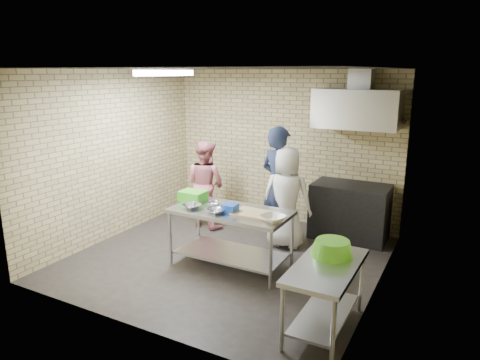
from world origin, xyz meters
name	(u,v)px	position (x,y,z in m)	size (l,w,h in m)	color
floor	(228,258)	(0.00, 0.00, 0.00)	(4.20, 4.20, 0.00)	black
ceiling	(226,68)	(0.00, 0.00, 2.70)	(4.20, 4.20, 0.00)	black
back_wall	(283,147)	(0.00, 2.00, 1.35)	(4.20, 0.06, 2.70)	tan
front_wall	(127,207)	(0.00, -2.00, 1.35)	(4.20, 0.06, 2.70)	tan
left_wall	(114,155)	(-2.10, 0.00, 1.35)	(0.06, 4.00, 2.70)	tan
right_wall	(382,187)	(2.10, 0.00, 1.35)	(0.06, 4.00, 2.70)	tan
prep_table	(231,238)	(0.16, -0.19, 0.41)	(1.64, 0.82, 0.82)	#ABADB1
side_counter	(325,298)	(1.80, -1.10, 0.38)	(0.60, 1.20, 0.75)	silver
stove	(350,211)	(1.35, 1.65, 0.45)	(1.20, 0.70, 0.90)	black
range_hood	(357,109)	(1.35, 1.70, 2.10)	(1.30, 0.60, 0.60)	silver
hood_duct	(361,79)	(1.35, 1.85, 2.55)	(0.35, 0.30, 0.30)	#A5A8AD
wall_shelf	(379,120)	(1.65, 1.89, 1.92)	(0.80, 0.20, 0.04)	#3F2B19
fluorescent_fixture	(165,73)	(-1.00, 0.00, 2.64)	(0.10, 1.25, 0.08)	white
green_crate	(193,196)	(-0.54, -0.07, 0.89)	(0.36, 0.27, 0.15)	green
blue_tub	(230,208)	(0.21, -0.29, 0.88)	(0.18, 0.18, 0.12)	#1742AF
cutting_board	(253,213)	(0.51, -0.21, 0.83)	(0.50, 0.38, 0.03)	tan
mixing_bowl_a	(192,206)	(-0.34, -0.39, 0.85)	(0.26, 0.26, 0.06)	#A9ABB0
mixing_bowl_b	(214,204)	(-0.14, -0.14, 0.85)	(0.20, 0.20, 0.06)	silver
mixing_bowl_c	(216,211)	(0.06, -0.41, 0.85)	(0.24, 0.24, 0.06)	silver
ceramic_bowl	(273,218)	(0.86, -0.34, 0.86)	(0.32, 0.32, 0.08)	beige
green_basin	(332,248)	(1.78, -0.85, 0.83)	(0.46, 0.46, 0.17)	#59C626
bottle_red	(363,113)	(1.40, 1.89, 2.03)	(0.07, 0.07, 0.18)	#B22619
bottle_green	(389,115)	(1.80, 1.89, 2.02)	(0.06, 0.06, 0.15)	green
man_navy	(279,186)	(0.40, 0.92, 0.93)	(0.68, 0.45, 1.87)	black
woman_pink	(206,184)	(-1.03, 1.04, 0.76)	(0.74, 0.58, 1.52)	#BF656E
woman_white	(287,197)	(0.56, 0.85, 0.78)	(0.77, 0.50, 1.57)	silver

